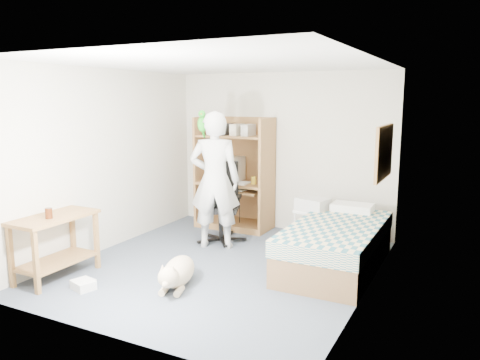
{
  "coord_description": "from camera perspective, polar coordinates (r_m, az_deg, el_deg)",
  "views": [
    {
      "loc": [
        2.77,
        -4.92,
        2.09
      ],
      "look_at": [
        0.06,
        0.4,
        1.05
      ],
      "focal_mm": 35.0,
      "sensor_mm": 36.0,
      "label": 1
    }
  ],
  "objects": [
    {
      "name": "computer_hutch",
      "position": [
        7.61,
        -0.56,
        0.28
      ],
      "size": [
        1.2,
        0.63,
        1.8
      ],
      "color": "brown",
      "rests_on": "floor"
    },
    {
      "name": "office_chair",
      "position": [
        6.96,
        -2.29,
        -4.07
      ],
      "size": [
        0.67,
        0.67,
        1.16
      ],
      "rotation": [
        0.0,
        0.0,
        0.37
      ],
      "color": "black",
      "rests_on": "floor"
    },
    {
      "name": "floor_box_a",
      "position": [
        5.6,
        -18.56,
        -12.03
      ],
      "size": [
        0.3,
        0.26,
        0.1
      ],
      "primitive_type": "cube",
      "rotation": [
        0.0,
        0.0,
        -0.3
      ],
      "color": "silver",
      "rests_on": "floor"
    },
    {
      "name": "wall_left",
      "position": [
        6.76,
        -15.82,
        2.37
      ],
      "size": [
        0.02,
        4.0,
        2.5
      ],
      "primitive_type": "cube",
      "color": "beige",
      "rests_on": "floor"
    },
    {
      "name": "crt_monitor",
      "position": [
        7.66,
        -1.43,
        1.41
      ],
      "size": [
        0.43,
        0.46,
        0.39
      ],
      "rotation": [
        0.0,
        0.0,
        -0.07
      ],
      "color": "beige",
      "rests_on": "computer_hutch"
    },
    {
      "name": "ceiling",
      "position": [
        5.66,
        -2.48,
        14.03
      ],
      "size": [
        3.6,
        4.0,
        0.02
      ],
      "primitive_type": "cube",
      "color": "white",
      "rests_on": "wall_back"
    },
    {
      "name": "parrot",
      "position": [
        6.57,
        -4.59,
        7.0
      ],
      "size": [
        0.14,
        0.24,
        0.39
      ],
      "rotation": [
        0.0,
        0.0,
        0.37
      ],
      "color": "#1C9415",
      "rests_on": "person"
    },
    {
      "name": "wall_right",
      "position": [
        5.08,
        15.6,
        0.0
      ],
      "size": [
        0.02,
        4.0,
        2.5
      ],
      "primitive_type": "cube",
      "color": "beige",
      "rests_on": "floor"
    },
    {
      "name": "keyboard",
      "position": [
        7.48,
        -0.84,
        -1.06
      ],
      "size": [
        0.47,
        0.23,
        0.03
      ],
      "primitive_type": "cube",
      "rotation": [
        0.0,
        0.0,
        -0.16
      ],
      "color": "beige",
      "rests_on": "computer_hutch"
    },
    {
      "name": "drink_glass",
      "position": [
        5.73,
        -22.29,
        -3.77
      ],
      "size": [
        0.08,
        0.08,
        0.12
      ],
      "primitive_type": "cylinder",
      "color": "#3D1A09",
      "rests_on": "side_desk"
    },
    {
      "name": "printer_cart",
      "position": [
        6.74,
        8.8,
        -5.19
      ],
      "size": [
        0.51,
        0.45,
        0.53
      ],
      "rotation": [
        0.0,
        0.0,
        -0.25
      ],
      "color": "silver",
      "rests_on": "floor"
    },
    {
      "name": "floor_box_b",
      "position": [
        5.65,
        -18.52,
        -11.92
      ],
      "size": [
        0.21,
        0.25,
        0.08
      ],
      "primitive_type": "cube",
      "rotation": [
        0.0,
        0.0,
        -0.16
      ],
      "color": "beige",
      "rests_on": "floor"
    },
    {
      "name": "bed",
      "position": [
        6.0,
        11.65,
        -7.8
      ],
      "size": [
        1.02,
        2.02,
        0.66
      ],
      "color": "brown",
      "rests_on": "floor"
    },
    {
      "name": "dog",
      "position": [
        5.41,
        -7.66,
        -11.06
      ],
      "size": [
        0.51,
        0.97,
        0.38
      ],
      "rotation": [
        0.0,
        0.0,
        0.31
      ],
      "color": "#C9AE87",
      "rests_on": "floor"
    },
    {
      "name": "wall_back",
      "position": [
        7.5,
        5.13,
        3.4
      ],
      "size": [
        3.6,
        0.02,
        2.5
      ],
      "primitive_type": "cube",
      "color": "beige",
      "rests_on": "floor"
    },
    {
      "name": "pencil_cup",
      "position": [
        7.37,
        1.69,
        -0.05
      ],
      "size": [
        0.08,
        0.08,
        0.12
      ],
      "primitive_type": "cylinder",
      "color": "gold",
      "rests_on": "computer_hutch"
    },
    {
      "name": "printer",
      "position": [
        6.67,
        8.86,
        -2.96
      ],
      "size": [
        0.49,
        0.41,
        0.18
      ],
      "primitive_type": "cube",
      "rotation": [
        0.0,
        0.0,
        -0.25
      ],
      "color": "#B8B7B3",
      "rests_on": "printer_cart"
    },
    {
      "name": "side_desk",
      "position": [
        5.92,
        -21.59,
        -6.49
      ],
      "size": [
        0.5,
        1.0,
        0.75
      ],
      "color": "brown",
      "rests_on": "floor"
    },
    {
      "name": "corkboard",
      "position": [
        5.94,
        17.17,
        3.25
      ],
      "size": [
        0.04,
        0.94,
        0.66
      ],
      "color": "brown",
      "rests_on": "wall_right"
    },
    {
      "name": "person",
      "position": [
        6.54,
        -3.09,
        -0.04
      ],
      "size": [
        0.82,
        0.68,
        1.93
      ],
      "primitive_type": "imported",
      "rotation": [
        0.0,
        0.0,
        3.51
      ],
      "color": "silver",
      "rests_on": "floor"
    },
    {
      "name": "floor",
      "position": [
        6.02,
        -2.3,
        -10.45
      ],
      "size": [
        4.0,
        4.0,
        0.0
      ],
      "primitive_type": "plane",
      "color": "#404858",
      "rests_on": "ground"
    }
  ]
}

